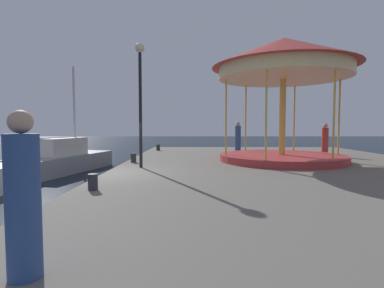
{
  "coord_description": "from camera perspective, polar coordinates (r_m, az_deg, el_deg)",
  "views": [
    {
      "loc": [
        3.06,
        -9.91,
        2.37
      ],
      "look_at": [
        2.94,
        4.37,
        1.51
      ],
      "focal_mm": 27.49,
      "sensor_mm": 36.0,
      "label": 1
    }
  ],
  "objects": [
    {
      "name": "sailboat_grey",
      "position": [
        16.74,
        -23.71,
        -2.69
      ],
      "size": [
        3.53,
        6.42,
        5.62
      ],
      "color": "gray",
      "rests_on": "ground"
    },
    {
      "name": "lamp_post_mid_promenade",
      "position": [
        11.45,
        -10.02,
        11.39
      ],
      "size": [
        0.36,
        0.36,
        4.68
      ],
      "color": "black",
      "rests_on": "quay_dock"
    },
    {
      "name": "person_near_carousel",
      "position": [
        3.52,
        -29.93,
        -9.47
      ],
      "size": [
        0.34,
        0.34,
        1.74
      ],
      "color": "#2D4C8C",
      "rests_on": "quay_dock"
    },
    {
      "name": "bollard_north",
      "position": [
        19.23,
        -6.58,
        -0.67
      ],
      "size": [
        0.24,
        0.24,
        0.4
      ],
      "primitive_type": "cylinder",
      "color": "#2D2D33",
      "rests_on": "quay_dock"
    },
    {
      "name": "quay_dock",
      "position": [
        10.79,
        21.1,
        -7.32
      ],
      "size": [
        13.66,
        24.7,
        0.8
      ],
      "primitive_type": "cube",
      "color": "slate",
      "rests_on": "ground"
    },
    {
      "name": "ground_plane",
      "position": [
        10.64,
        -16.49,
        -9.58
      ],
      "size": [
        120.0,
        120.0,
        0.0
      ],
      "primitive_type": "plane",
      "color": "black"
    },
    {
      "name": "bollard_south",
      "position": [
        7.72,
        -18.68,
        -6.98
      ],
      "size": [
        0.24,
        0.24,
        0.4
      ],
      "primitive_type": "cylinder",
      "color": "#2D2D33",
      "rests_on": "quay_dock"
    },
    {
      "name": "person_by_the_water",
      "position": [
        17.4,
        24.39,
        0.65
      ],
      "size": [
        0.34,
        0.34,
        1.74
      ],
      "color": "#B23833",
      "rests_on": "quay_dock"
    },
    {
      "name": "carousel",
      "position": [
        14.06,
        17.3,
        13.56
      ],
      "size": [
        6.37,
        6.37,
        5.49
      ],
      "color": "#B23333",
      "rests_on": "quay_dock"
    },
    {
      "name": "person_far_corner",
      "position": [
        17.7,
        8.9,
        1.12
      ],
      "size": [
        0.34,
        0.34,
        1.85
      ],
      "color": "#2D4C8C",
      "rests_on": "quay_dock"
    },
    {
      "name": "bollard_center",
      "position": [
        13.08,
        -11.3,
        -2.64
      ],
      "size": [
        0.24,
        0.24,
        0.4
      ],
      "primitive_type": "cylinder",
      "color": "#2D2D33",
      "rests_on": "quay_dock"
    }
  ]
}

